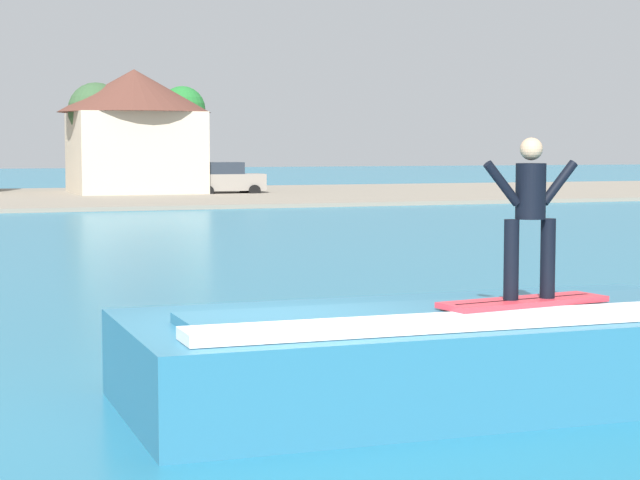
{
  "coord_description": "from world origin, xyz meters",
  "views": [
    {
      "loc": [
        -3.37,
        -11.05,
        2.77
      ],
      "look_at": [
        1.97,
        4.0,
        1.45
      ],
      "focal_mm": 64.41,
      "sensor_mm": 36.0,
      "label": 1
    }
  ],
  "objects_px": {
    "car_far_shore": "(225,179)",
    "tree_tall_bare": "(96,113)",
    "house_gabled_white": "(135,126)",
    "surfboard": "(524,302)",
    "tree_short_bushy": "(182,110)",
    "surfer": "(530,209)",
    "wave_crest": "(440,354)"
  },
  "relations": [
    {
      "from": "car_far_shore",
      "to": "tree_short_bushy",
      "type": "xyz_separation_m",
      "value": [
        -1.43,
        4.05,
        3.81
      ]
    },
    {
      "from": "surfboard",
      "to": "wave_crest",
      "type": "bearing_deg",
      "value": 146.22
    },
    {
      "from": "surfer",
      "to": "tree_tall_bare",
      "type": "distance_m",
      "value": 52.49
    },
    {
      "from": "tree_tall_bare",
      "to": "tree_short_bushy",
      "type": "distance_m",
      "value": 5.35
    },
    {
      "from": "car_far_shore",
      "to": "tree_tall_bare",
      "type": "distance_m",
      "value": 7.88
    },
    {
      "from": "tree_short_bushy",
      "to": "house_gabled_white",
      "type": "bearing_deg",
      "value": -150.61
    },
    {
      "from": "house_gabled_white",
      "to": "surfer",
      "type": "bearing_deg",
      "value": -95.9
    },
    {
      "from": "house_gabled_white",
      "to": "surfboard",
      "type": "bearing_deg",
      "value": -95.96
    },
    {
      "from": "wave_crest",
      "to": "surfer",
      "type": "height_order",
      "value": "surfer"
    },
    {
      "from": "surfer",
      "to": "tree_short_bushy",
      "type": "relative_size",
      "value": 0.28
    },
    {
      "from": "car_far_shore",
      "to": "surfer",
      "type": "bearing_deg",
      "value": -101.22
    },
    {
      "from": "wave_crest",
      "to": "tree_short_bushy",
      "type": "relative_size",
      "value": 1.11
    },
    {
      "from": "car_far_shore",
      "to": "wave_crest",
      "type": "bearing_deg",
      "value": -102.22
    },
    {
      "from": "tree_tall_bare",
      "to": "surfboard",
      "type": "bearing_deg",
      "value": -93.71
    },
    {
      "from": "surfer",
      "to": "house_gabled_white",
      "type": "distance_m",
      "value": 52.45
    },
    {
      "from": "car_far_shore",
      "to": "house_gabled_white",
      "type": "height_order",
      "value": "house_gabled_white"
    },
    {
      "from": "surfer",
      "to": "tree_short_bushy",
      "type": "distance_m",
      "value": 54.59
    },
    {
      "from": "tree_tall_bare",
      "to": "car_far_shore",
      "type": "bearing_deg",
      "value": -20.98
    },
    {
      "from": "surfer",
      "to": "wave_crest",
      "type": "bearing_deg",
      "value": 147.58
    },
    {
      "from": "wave_crest",
      "to": "surfer",
      "type": "bearing_deg",
      "value": -32.42
    },
    {
      "from": "tree_tall_bare",
      "to": "house_gabled_white",
      "type": "bearing_deg",
      "value": -5.23
    },
    {
      "from": "surfboard",
      "to": "tree_tall_bare",
      "type": "xyz_separation_m",
      "value": [
        3.39,
        52.32,
        3.43
      ]
    },
    {
      "from": "house_gabled_white",
      "to": "tree_tall_bare",
      "type": "bearing_deg",
      "value": 174.77
    },
    {
      "from": "car_far_shore",
      "to": "tree_tall_bare",
      "type": "bearing_deg",
      "value": 159.02
    },
    {
      "from": "surfer",
      "to": "tree_short_bushy",
      "type": "bearing_deg",
      "value": 81.08
    },
    {
      "from": "house_gabled_white",
      "to": "wave_crest",
      "type": "bearing_deg",
      "value": -96.83
    },
    {
      "from": "car_far_shore",
      "to": "tree_tall_bare",
      "type": "xyz_separation_m",
      "value": [
        -6.55,
        2.51,
        3.6
      ]
    },
    {
      "from": "car_far_shore",
      "to": "tree_tall_bare",
      "type": "relative_size",
      "value": 0.65
    },
    {
      "from": "surfer",
      "to": "tree_short_bushy",
      "type": "xyz_separation_m",
      "value": [
        8.45,
        53.87,
        2.65
      ]
    },
    {
      "from": "wave_crest",
      "to": "surfer",
      "type": "distance_m",
      "value": 1.85
    },
    {
      "from": "surfer",
      "to": "car_far_shore",
      "type": "height_order",
      "value": "surfer"
    },
    {
      "from": "surfer",
      "to": "car_far_shore",
      "type": "xyz_separation_m",
      "value": [
        9.88,
        49.82,
        -1.16
      ]
    }
  ]
}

